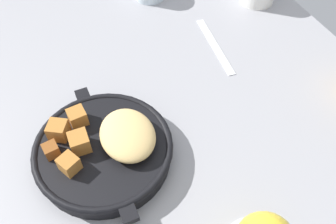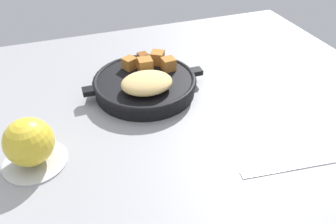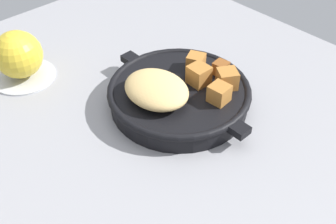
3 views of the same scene
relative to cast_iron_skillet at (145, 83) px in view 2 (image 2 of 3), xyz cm
name	(u,v)px [view 2 (image 2 of 3)]	position (x,y,z in cm)	size (l,w,h in cm)	color
ground_plane	(183,120)	(-4.84, 10.74, -3.71)	(102.03, 92.51, 2.40)	gray
cast_iron_skillet	(145,83)	(0.00, 0.00, 0.00)	(27.37, 23.07, 6.66)	black
saucer_plate	(35,161)	(24.23, 14.58, -2.21)	(11.04, 11.04, 0.60)	#B7BABF
red_apple	(29,142)	(24.23, 14.58, 2.23)	(8.28, 8.28, 8.28)	gold
butter_knife	(293,166)	(-17.44, 30.40, -2.33)	(18.92, 1.60, 0.36)	silver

